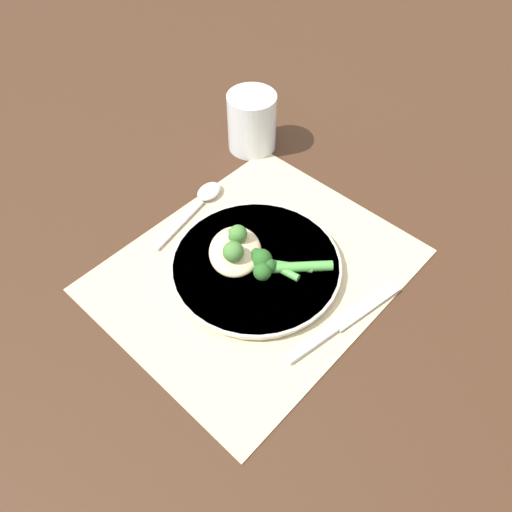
# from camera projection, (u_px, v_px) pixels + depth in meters

# --- Properties ---
(ground_plane) EXTENTS (3.00, 3.00, 0.00)m
(ground_plane) POSITION_uv_depth(u_px,v_px,m) (256.00, 270.00, 0.74)
(ground_plane) COLOR #422819
(placemat) EXTENTS (0.43, 0.35, 0.00)m
(placemat) POSITION_uv_depth(u_px,v_px,m) (256.00, 269.00, 0.74)
(placemat) COLOR beige
(placemat) RESTS_ON ground_plane
(plate) EXTENTS (0.25, 0.25, 0.01)m
(plate) POSITION_uv_depth(u_px,v_px,m) (256.00, 265.00, 0.73)
(plate) COLOR silver
(plate) RESTS_ON placemat
(chicken_fillet) EXTENTS (0.12, 0.12, 0.03)m
(chicken_fillet) POSITION_uv_depth(u_px,v_px,m) (235.00, 251.00, 0.72)
(chicken_fillet) COLOR beige
(chicken_fillet) RESTS_ON plate
(pesto_dollop_primary) EXTENTS (0.03, 0.03, 0.03)m
(pesto_dollop_primary) POSITION_uv_depth(u_px,v_px,m) (240.00, 233.00, 0.71)
(pesto_dollop_primary) COLOR #477F38
(pesto_dollop_primary) RESTS_ON chicken_fillet
(pesto_dollop_secondary) EXTENTS (0.03, 0.03, 0.03)m
(pesto_dollop_secondary) POSITION_uv_depth(u_px,v_px,m) (233.00, 252.00, 0.69)
(pesto_dollop_secondary) COLOR #477F38
(pesto_dollop_secondary) RESTS_ON chicken_fillet
(broccoli_stalk_left) EXTENTS (0.04, 0.13, 0.03)m
(broccoli_stalk_left) POSITION_uv_depth(u_px,v_px,m) (242.00, 243.00, 0.73)
(broccoli_stalk_left) COLOR #51A847
(broccoli_stalk_left) RESTS_ON plate
(broccoli_stalk_rear) EXTENTS (0.06, 0.09, 0.03)m
(broccoli_stalk_rear) POSITION_uv_depth(u_px,v_px,m) (262.00, 258.00, 0.72)
(broccoli_stalk_rear) COLOR #51A847
(broccoli_stalk_rear) RESTS_ON plate
(broccoli_stalk_right) EXTENTS (0.10, 0.10, 0.03)m
(broccoli_stalk_right) POSITION_uv_depth(u_px,v_px,m) (272.00, 265.00, 0.70)
(broccoli_stalk_right) COLOR #51A847
(broccoli_stalk_right) RESTS_ON plate
(knife) EXTENTS (0.20, 0.05, 0.01)m
(knife) POSITION_uv_depth(u_px,v_px,m) (343.00, 322.00, 0.67)
(knife) COLOR silver
(knife) RESTS_ON placemat
(spoon) EXTENTS (0.17, 0.06, 0.01)m
(spoon) POSITION_uv_depth(u_px,v_px,m) (202.00, 198.00, 0.82)
(spoon) COLOR silver
(spoon) RESTS_ON placemat
(water_glass) EXTENTS (0.09, 0.09, 0.10)m
(water_glass) POSITION_uv_depth(u_px,v_px,m) (252.00, 122.00, 0.88)
(water_glass) COLOR silver
(water_glass) RESTS_ON ground_plane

